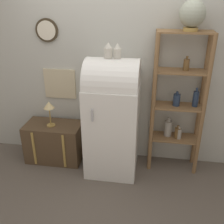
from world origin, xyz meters
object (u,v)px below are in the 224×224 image
at_px(refrigerator, 113,115).
at_px(suitcase_trunk, 55,142).
at_px(globe, 192,14).
at_px(vase_left, 108,51).
at_px(desk_lamp, 49,107).
at_px(vase_center, 117,51).

distance_m(refrigerator, suitcase_trunk, 0.98).
relative_size(refrigerator, globe, 4.67).
xyz_separation_m(refrigerator, vase_left, (-0.05, -0.00, 0.79)).
distance_m(refrigerator, desk_lamp, 0.84).
height_order(vase_left, desk_lamp, vase_left).
height_order(suitcase_trunk, globe, globe).
relative_size(refrigerator, suitcase_trunk, 1.97).
relative_size(globe, vase_center, 1.90).
height_order(refrigerator, vase_center, vase_center).
bearing_deg(desk_lamp, globe, 2.87).
xyz_separation_m(suitcase_trunk, vase_left, (0.78, -0.07, 1.30)).
xyz_separation_m(refrigerator, globe, (0.83, 0.12, 1.18)).
relative_size(refrigerator, vase_center, 8.87).
bearing_deg(suitcase_trunk, vase_left, -5.28).
distance_m(vase_center, desk_lamp, 1.17).
relative_size(suitcase_trunk, vase_center, 4.50).
distance_m(globe, vase_left, 0.97).
distance_m(globe, vase_center, 0.88).
bearing_deg(refrigerator, globe, 8.43).
bearing_deg(suitcase_trunk, desk_lamp, -106.75).
distance_m(refrigerator, vase_left, 0.79).
relative_size(vase_left, vase_center, 1.04).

